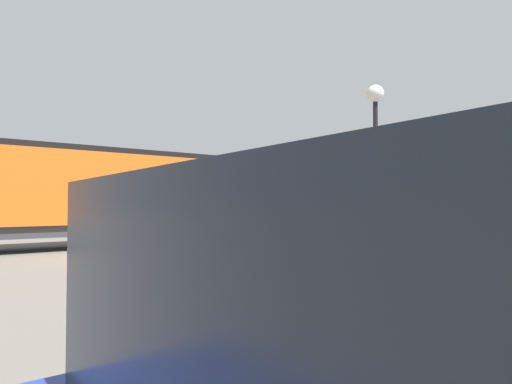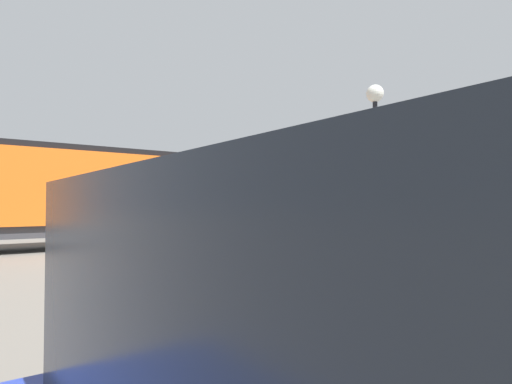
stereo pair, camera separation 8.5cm
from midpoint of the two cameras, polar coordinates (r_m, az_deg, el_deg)
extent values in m
plane|color=#666059|center=(15.75, -12.04, -8.14)|extent=(120.00, 120.00, 0.00)
cube|color=orange|center=(18.80, -21.40, 0.38)|extent=(2.85, 16.06, 2.84)
cube|color=black|center=(21.67, -3.18, -1.12)|extent=(2.74, 2.03, 1.99)
cube|color=black|center=(18.91, -21.35, 5.05)|extent=(2.57, 15.42, 0.24)
cube|color=#38383D|center=(18.81, -21.46, -4.64)|extent=(2.57, 14.77, 0.45)
cylinder|color=black|center=(21.87, -9.16, -4.89)|extent=(0.30, 1.10, 1.10)
cylinder|color=black|center=(19.63, -5.75, -5.27)|extent=(0.30, 1.10, 1.10)
cube|color=#262B33|center=(1.70, 24.44, -10.73)|extent=(1.53, 2.31, 0.70)
cylinder|color=black|center=(14.93, 16.10, 1.94)|extent=(0.16, 0.16, 5.42)
sphere|color=silver|center=(15.38, 16.01, 12.74)|extent=(0.60, 0.60, 0.60)
cube|color=black|center=(17.78, 10.15, -4.09)|extent=(0.04, 7.62, 0.04)
cube|color=black|center=(17.80, 10.16, -5.42)|extent=(0.04, 7.62, 0.04)
cylinder|color=black|center=(15.28, 0.20, -6.28)|extent=(0.05, 0.05, 1.12)
cylinder|color=black|center=(16.48, 5.57, -5.94)|extent=(0.05, 0.05, 1.12)
cylinder|color=black|center=(17.80, 10.16, -5.60)|extent=(0.05, 0.05, 1.12)
cylinder|color=black|center=(19.22, 14.10, -5.29)|extent=(0.05, 0.05, 1.12)
cylinder|color=black|center=(20.72, 17.47, -4.99)|extent=(0.05, 0.05, 1.12)
camera|label=1|loc=(0.04, -89.86, 0.00)|focal=29.45mm
camera|label=2|loc=(0.04, 90.14, 0.00)|focal=29.45mm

